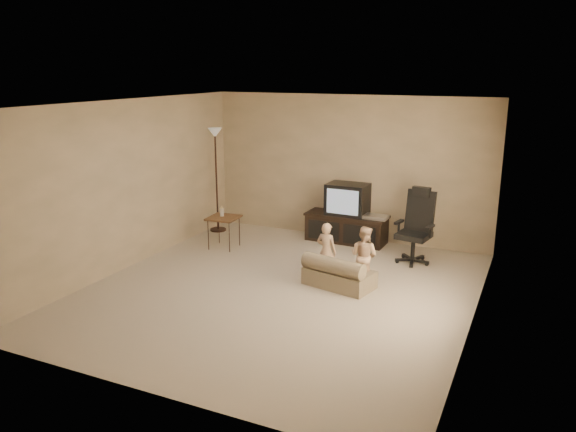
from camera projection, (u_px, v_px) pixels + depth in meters
name	position (u px, v px, depth m)	size (l,w,h in m)	color
floor	(280.00, 290.00, 7.63)	(5.50, 5.50, 0.00)	beige
room_shell	(280.00, 181.00, 7.24)	(5.50, 5.50, 5.50)	white
tv_stand	(347.00, 218.00, 9.67)	(1.44, 0.57, 1.02)	black
office_chair	(415.00, 236.00, 8.67)	(0.61, 0.64, 1.17)	black
side_table	(223.00, 218.00, 9.32)	(0.52, 0.52, 0.72)	brown
floor_lamp	(216.00, 157.00, 10.09)	(0.30, 0.30, 1.90)	black
child_sofa	(337.00, 274.00, 7.71)	(1.02, 0.71, 0.46)	gray
toddler_left	(326.00, 251.00, 7.94)	(0.31, 0.22, 0.84)	#D9AC87
toddler_right	(364.00, 256.00, 7.74)	(0.41, 0.23, 0.85)	#D9AC87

